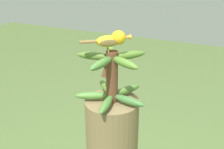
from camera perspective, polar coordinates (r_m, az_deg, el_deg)
banana_bunch at (r=1.29m, az=-0.04°, el=-0.42°), size 0.31×0.30×0.23m
perched_bird at (r=1.23m, az=0.10°, el=6.48°), size 0.18×0.14×0.09m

